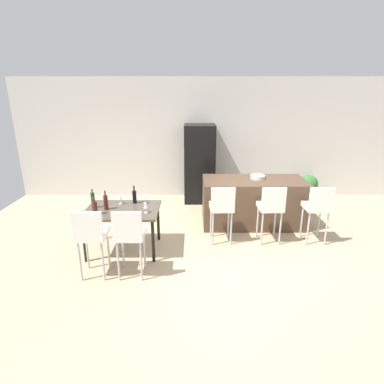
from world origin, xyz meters
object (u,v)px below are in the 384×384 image
object	(u,v)px
wine_bottle_far	(135,197)
wine_bottle_middle	(94,200)
bar_chair_left	(223,206)
bar_chair_right	(319,206)
wine_glass_near	(146,205)
refrigerator	(200,164)
kitchen_island	(254,202)
wine_glass_left	(145,196)
wine_bottle_right	(96,208)
dining_chair_near	(92,233)
wine_bottle_inner	(107,202)
dining_table	(123,213)
bar_chair_middle	(272,206)
potted_plant	(309,186)
wine_glass_end	(121,197)
fruit_bowl	(259,177)
dining_chair_far	(130,233)

from	to	relation	value
wine_bottle_far	wine_bottle_middle	size ratio (longest dim) A/B	0.96
bar_chair_left	bar_chair_right	distance (m)	1.65
wine_glass_near	refrigerator	size ratio (longest dim) A/B	0.09
kitchen_island	wine_glass_left	world-z (taller)	kitchen_island
wine_bottle_right	refrigerator	distance (m)	3.24
kitchen_island	wine_bottle_far	bearing A→B (deg)	-159.34
wine_bottle_far	kitchen_island	bearing A→B (deg)	20.66
kitchen_island	refrigerator	bearing A→B (deg)	126.46
bar_chair_right	wine_glass_near	distance (m)	2.93
dining_chair_near	wine_glass_left	bearing A→B (deg)	61.33
wine_bottle_inner	dining_table	bearing A→B (deg)	3.25
bar_chair_middle	kitchen_island	bearing A→B (deg)	99.55
wine_bottle_middle	potted_plant	distance (m)	5.12
bar_chair_right	wine_bottle_middle	xyz separation A→B (m)	(-3.79, -0.22, 0.18)
wine_bottle_middle	bar_chair_left	bearing A→B (deg)	5.90
dining_chair_near	wine_glass_end	xyz separation A→B (m)	(0.19, 1.05, 0.17)
bar_chair_left	dining_table	xyz separation A→B (m)	(-1.66, -0.27, -0.03)
wine_bottle_right	wine_bottle_inner	bearing A→B (deg)	63.06
bar_chair_right	potted_plant	size ratio (longest dim) A/B	1.64
wine_glass_left	fruit_bowl	distance (m)	2.31
wine_bottle_far	wine_glass_end	distance (m)	0.24
wine_bottle_far	dining_chair_far	bearing A→B (deg)	-84.16
dining_chair_near	wine_bottle_right	bearing A→B (deg)	99.81
dining_chair_far	wine_glass_left	xyz separation A→B (m)	(0.06, 1.09, 0.17)
dining_table	dining_chair_far	distance (m)	0.85
dining_chair_near	dining_chair_far	size ratio (longest dim) A/B	1.00
dining_chair_far	wine_bottle_right	size ratio (longest dim) A/B	3.68
bar_chair_right	wine_bottle_inner	size ratio (longest dim) A/B	3.31
fruit_bowl	potted_plant	xyz separation A→B (m)	(1.54, 1.31, -0.58)
fruit_bowl	kitchen_island	bearing A→B (deg)	-131.47
wine_bottle_right	wine_glass_end	size ratio (longest dim) A/B	1.64
dining_chair_near	wine_bottle_inner	bearing A→B (deg)	89.01
bar_chair_middle	dining_table	world-z (taller)	bar_chair_middle
wine_glass_near	refrigerator	bearing A→B (deg)	71.30
bar_chair_left	wine_bottle_right	distance (m)	2.09
bar_chair_left	wine_bottle_middle	size ratio (longest dim) A/B	3.25
wine_bottle_inner	bar_chair_right	bearing A→B (deg)	4.61
wine_bottle_far	wine_glass_left	xyz separation A→B (m)	(0.17, 0.00, 0.01)
dining_chair_near	wine_bottle_far	size ratio (longest dim) A/B	3.39
wine_bottle_middle	refrigerator	distance (m)	3.06
wine_bottle_right	dining_chair_near	bearing A→B (deg)	-80.19
bar_chair_right	wine_glass_end	xyz separation A→B (m)	(-3.39, -0.03, 0.17)
kitchen_island	fruit_bowl	size ratio (longest dim) A/B	6.98
wine_bottle_inner	potted_plant	world-z (taller)	wine_bottle_inner
dining_table	dining_chair_near	bearing A→B (deg)	-108.31
dining_chair_far	wine_glass_left	bearing A→B (deg)	86.76
wine_glass_near	potted_plant	world-z (taller)	wine_glass_near
dining_table	dining_chair_far	xyz separation A→B (m)	(0.27, -0.81, 0.03)
wine_glass_left	potted_plant	world-z (taller)	wine_glass_left
bar_chair_left	wine_glass_left	world-z (taller)	bar_chair_left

